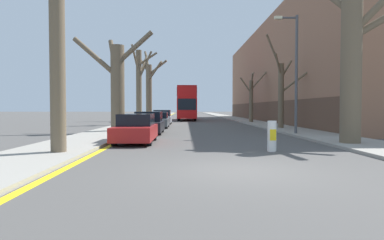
{
  "coord_description": "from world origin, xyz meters",
  "views": [
    {
      "loc": [
        -1.39,
        -8.64,
        1.6
      ],
      "look_at": [
        -0.5,
        31.86,
        0.2
      ],
      "focal_mm": 32.0,
      "sensor_mm": 36.0,
      "label": 1
    }
  ],
  "objects_px": {
    "street_tree_left_3": "(149,88)",
    "double_decker_bus": "(187,102)",
    "street_tree_left_1": "(117,83)",
    "parked_car_2": "(157,120)",
    "parked_car_3": "(162,117)",
    "street_tree_right_1": "(281,91)",
    "parked_car_1": "(149,123)",
    "traffic_bollard": "(272,136)",
    "street_tree_left_0": "(57,38)",
    "street_tree_left_2": "(139,84)",
    "lamp_post": "(295,68)",
    "street_tree_right_0": "(353,60)",
    "parked_car_0": "(136,129)",
    "street_tree_right_2": "(252,96)"
  },
  "relations": [
    {
      "from": "street_tree_left_3",
      "to": "double_decker_bus",
      "type": "relative_size",
      "value": 0.86
    },
    {
      "from": "street_tree_left_1",
      "to": "parked_car_2",
      "type": "xyz_separation_m",
      "value": [
        2.21,
        5.35,
        -2.64
      ]
    },
    {
      "from": "double_decker_bus",
      "to": "parked_car_3",
      "type": "relative_size",
      "value": 2.62
    },
    {
      "from": "street_tree_right_1",
      "to": "street_tree_left_3",
      "type": "bearing_deg",
      "value": 123.51
    },
    {
      "from": "parked_car_1",
      "to": "traffic_bollard",
      "type": "xyz_separation_m",
      "value": [
        5.49,
        -8.96,
        -0.09
      ]
    },
    {
      "from": "street_tree_left_0",
      "to": "traffic_bollard",
      "type": "height_order",
      "value": "street_tree_left_0"
    },
    {
      "from": "parked_car_2",
      "to": "street_tree_left_2",
      "type": "bearing_deg",
      "value": 110.91
    },
    {
      "from": "parked_car_3",
      "to": "street_tree_left_3",
      "type": "bearing_deg",
      "value": 103.71
    },
    {
      "from": "street_tree_left_1",
      "to": "lamp_post",
      "type": "relative_size",
      "value": 0.95
    },
    {
      "from": "parked_car_1",
      "to": "street_tree_right_0",
      "type": "bearing_deg",
      "value": -36.74
    },
    {
      "from": "street_tree_left_3",
      "to": "double_decker_bus",
      "type": "distance_m",
      "value": 5.53
    },
    {
      "from": "parked_car_0",
      "to": "traffic_bollard",
      "type": "distance_m",
      "value": 6.38
    },
    {
      "from": "double_decker_bus",
      "to": "parked_car_1",
      "type": "distance_m",
      "value": 24.42
    },
    {
      "from": "lamp_post",
      "to": "street_tree_right_2",
      "type": "bearing_deg",
      "value": 87.15
    },
    {
      "from": "street_tree_left_0",
      "to": "parked_car_3",
      "type": "distance_m",
      "value": 22.96
    },
    {
      "from": "parked_car_2",
      "to": "street_tree_left_1",
      "type": "bearing_deg",
      "value": -112.46
    },
    {
      "from": "street_tree_left_2",
      "to": "street_tree_right_0",
      "type": "height_order",
      "value": "street_tree_right_0"
    },
    {
      "from": "parked_car_1",
      "to": "traffic_bollard",
      "type": "height_order",
      "value": "parked_car_1"
    },
    {
      "from": "street_tree_right_2",
      "to": "double_decker_bus",
      "type": "xyz_separation_m",
      "value": [
        -7.01,
        8.74,
        -0.41
      ]
    },
    {
      "from": "parked_car_1",
      "to": "street_tree_left_1",
      "type": "bearing_deg",
      "value": 151.33
    },
    {
      "from": "street_tree_left_1",
      "to": "parked_car_3",
      "type": "height_order",
      "value": "street_tree_left_1"
    },
    {
      "from": "street_tree_left_0",
      "to": "parked_car_0",
      "type": "bearing_deg",
      "value": 62.95
    },
    {
      "from": "street_tree_left_2",
      "to": "street_tree_right_1",
      "type": "xyz_separation_m",
      "value": [
        11.73,
        -8.05,
        -1.13
      ]
    },
    {
      "from": "street_tree_left_1",
      "to": "parked_car_1",
      "type": "relative_size",
      "value": 1.58
    },
    {
      "from": "street_tree_left_1",
      "to": "parked_car_2",
      "type": "relative_size",
      "value": 1.51
    },
    {
      "from": "parked_car_1",
      "to": "street_tree_left_2",
      "type": "bearing_deg",
      "value": 100.06
    },
    {
      "from": "street_tree_right_0",
      "to": "street_tree_right_2",
      "type": "relative_size",
      "value": 1.26
    },
    {
      "from": "street_tree_left_1",
      "to": "street_tree_left_0",
      "type": "bearing_deg",
      "value": -89.28
    },
    {
      "from": "parked_car_1",
      "to": "parked_car_3",
      "type": "relative_size",
      "value": 1.05
    },
    {
      "from": "street_tree_left_2",
      "to": "double_decker_bus",
      "type": "distance_m",
      "value": 12.97
    },
    {
      "from": "parked_car_3",
      "to": "street_tree_right_2",
      "type": "bearing_deg",
      "value": 15.31
    },
    {
      "from": "street_tree_left_1",
      "to": "parked_car_2",
      "type": "bearing_deg",
      "value": 67.54
    },
    {
      "from": "double_decker_bus",
      "to": "street_tree_right_2",
      "type": "bearing_deg",
      "value": -51.26
    },
    {
      "from": "street_tree_left_1",
      "to": "double_decker_bus",
      "type": "distance_m",
      "value": 23.51
    },
    {
      "from": "street_tree_left_2",
      "to": "parked_car_0",
      "type": "relative_size",
      "value": 1.91
    },
    {
      "from": "street_tree_left_0",
      "to": "double_decker_bus",
      "type": "xyz_separation_m",
      "value": [
        4.61,
        33.97,
        -1.5
      ]
    },
    {
      "from": "lamp_post",
      "to": "traffic_bollard",
      "type": "xyz_separation_m",
      "value": [
        -3.22,
        -7.44,
        -3.4
      ]
    },
    {
      "from": "street_tree_left_3",
      "to": "street_tree_right_1",
      "type": "relative_size",
      "value": 1.3
    },
    {
      "from": "street_tree_left_1",
      "to": "parked_car_0",
      "type": "relative_size",
      "value": 1.66
    },
    {
      "from": "street_tree_left_0",
      "to": "parked_car_3",
      "type": "height_order",
      "value": "street_tree_left_0"
    },
    {
      "from": "street_tree_left_2",
      "to": "parked_car_0",
      "type": "height_order",
      "value": "street_tree_left_2"
    },
    {
      "from": "street_tree_left_1",
      "to": "lamp_post",
      "type": "height_order",
      "value": "lamp_post"
    },
    {
      "from": "street_tree_left_0",
      "to": "parked_car_1",
      "type": "xyz_separation_m",
      "value": [
        2.07,
        9.75,
        -3.31
      ]
    },
    {
      "from": "parked_car_0",
      "to": "double_decker_bus",
      "type": "bearing_deg",
      "value": 85.15
    },
    {
      "from": "street_tree_left_0",
      "to": "parked_car_1",
      "type": "bearing_deg",
      "value": 78.01
    },
    {
      "from": "street_tree_right_1",
      "to": "street_tree_right_2",
      "type": "relative_size",
      "value": 1.12
    },
    {
      "from": "parked_car_1",
      "to": "lamp_post",
      "type": "distance_m",
      "value": 9.43
    },
    {
      "from": "street_tree_right_1",
      "to": "lamp_post",
      "type": "relative_size",
      "value": 0.99
    },
    {
      "from": "lamp_post",
      "to": "street_tree_left_2",
      "type": "bearing_deg",
      "value": 128.33
    },
    {
      "from": "street_tree_left_2",
      "to": "lamp_post",
      "type": "height_order",
      "value": "street_tree_left_2"
    }
  ]
}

